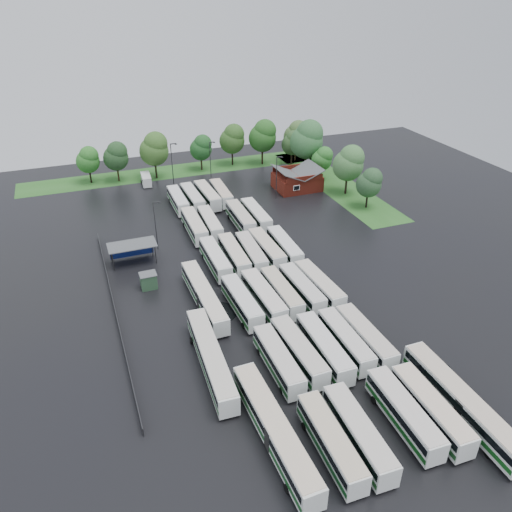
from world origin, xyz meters
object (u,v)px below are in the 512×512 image
object	(u,v)px
brick_building	(297,181)
minibus	(146,179)
artic_bus_west_a	(275,430)
artic_bus_east	(461,402)

from	to	relation	value
brick_building	minibus	bearing A→B (deg)	154.81
minibus	artic_bus_west_a	bearing A→B (deg)	-86.45
brick_building	artic_bus_east	world-z (taller)	brick_building
artic_bus_east	minibus	xyz separation A→B (m)	(-20.66, 84.71, -0.52)
brick_building	artic_bus_east	xyz separation A→B (m)	(-11.89, -69.40, 0.02)
minibus	brick_building	bearing A→B (deg)	-21.22
artic_bus_east	minibus	size ratio (longest dim) A/B	3.19
artic_bus_west_a	artic_bus_east	distance (m)	21.61
artic_bus_west_a	minibus	world-z (taller)	artic_bus_west_a
brick_building	artic_bus_east	bearing A→B (deg)	-99.72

